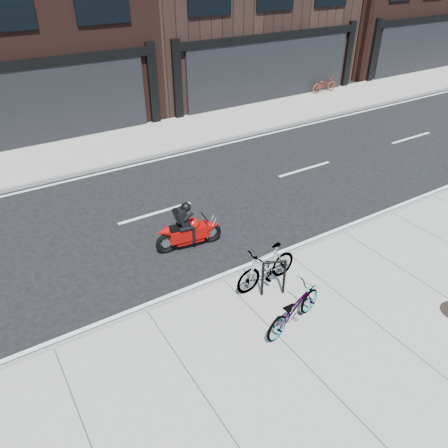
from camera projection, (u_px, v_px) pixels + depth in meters
ground at (186, 245)px, 11.98m from camera, size 120.00×120.00×0.00m
sidewalk_near at (307, 369)px, 8.36m from camera, size 60.00×6.00×0.13m
sidewalk_far at (96, 150)px, 17.51m from camera, size 60.00×3.50×0.13m
bike_rack at (274, 275)px, 9.79m from camera, size 0.52×0.27×0.94m
bicycle_front at (294, 308)px, 9.02m from camera, size 1.81×1.00×0.90m
bicycle_rear at (266, 266)px, 10.12m from camera, size 1.75×0.60×1.03m
motorcycle at (192, 229)px, 11.62m from camera, size 1.87×0.64×1.40m
bicycle_far at (324, 84)px, 24.15m from camera, size 1.61×0.60×0.84m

